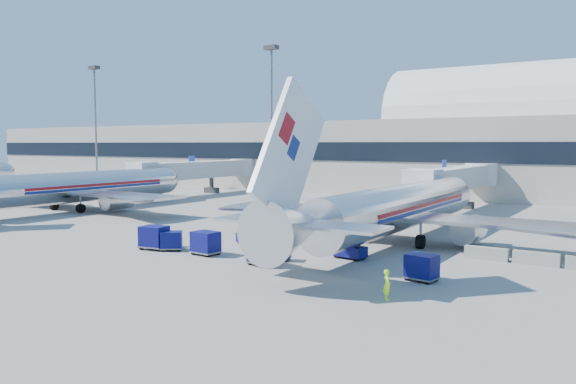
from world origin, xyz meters
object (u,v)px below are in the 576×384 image
Objects in this scene: jetbridge_near at (459,179)px; barrier_near at (486,253)px; airliner_mid at (74,187)px; barrier_mid at (536,259)px; mast_far_west at (95,109)px; cart_train_b at (171,240)px; cart_train_c at (154,237)px; airliner_main at (395,208)px; tug_right at (349,249)px; cart_solo_near at (262,253)px; mast_west at (271,99)px; jetbridge_mid at (203,170)px; cart_open_red at (163,241)px; tug_lead at (273,251)px; cart_solo_far at (422,267)px; ramp_worker at (387,285)px; cart_train_a at (206,242)px; tug_left at (250,235)px.

barrier_near is (10.40, -28.81, -3.48)m from jetbridge_near.
airliner_mid is 53.42m from barrier_mid.
barrier_mid is (81.30, -28.00, -14.34)m from mast_far_west.
cart_train_c is at bearing 156.57° from cart_train_b.
airliner_main is 15.22× the size of tug_right.
barrier_near is at bearing -70.15° from jetbridge_near.
mast_far_west is at bearing 162.81° from cart_solo_near.
cart_train_c is (15.22, -38.11, -13.81)m from mast_west.
airliner_main is 11.84m from barrier_mid.
jetbridge_mid is at bearing 180.00° from jetbridge_near.
cart_open_red is (-12.78, -37.58, -3.55)m from jetbridge_near.
tug_lead is 1.30× the size of cart_open_red.
cart_solo_far is (21.07, 1.60, -0.12)m from cart_train_c.
airliner_main is 12.10m from tug_lead.
ramp_worker is (6.56, -8.53, 0.12)m from tug_right.
airliner_mid is at bearing 163.29° from cart_train_a.
cart_train_a is (-5.33, -1.11, 0.24)m from tug_lead.
airliner_main is 19.53m from cart_train_c.
cart_solo_near is (-4.34, -12.73, -2.09)m from airliner_main.
cart_train_b is (-24.63, -9.71, 0.34)m from barrier_mid.
mast_west reaches higher than barrier_near.
mast_far_west is 11.07× the size of cart_solo_near.
tug_left is at bearing 21.92° from cart_train_b.
jetbridge_mid is 16.88× the size of ramp_worker.
cart_solo_far is at bearing -101.39° from barrier_near.
ramp_worker reaches higher than cart_solo_near.
mast_west is (14.40, -0.81, 10.86)m from jetbridge_mid.
tug_right is 10.76m from ramp_worker.
tug_left reaches higher than barrier_near.
tug_lead is 1.30× the size of cart_solo_far.
mast_west is 7.53× the size of barrier_mid.
tug_lead is 1.06× the size of tug_right.
barrier_mid is (3.30, 0.00, 0.00)m from barrier_near.
cart_open_red is (29.22, -37.58, -3.55)m from jetbridge_mid.
ramp_worker is (50.56, -42.30, -3.11)m from jetbridge_mid.
jetbridge_mid is at bearing 176.79° from mast_west.
barrier_near is 1.30× the size of cart_train_c.
barrier_mid is 14.44m from ramp_worker.
airliner_main is 8.74m from barrier_near.
jetbridge_mid is 66.00m from ramp_worker.
mast_west is at bearing 56.25° from tug_left.
airliner_mid is 16.19× the size of cart_train_c.
mast_west is at bearing 0.00° from mast_far_west.
jetbridge_mid is at bearing 11.15° from ramp_worker.
tug_left reaches higher than barrier_mid.
barrier_near is at bearing -19.75° from mast_far_west.
cart_train_b is at bearing -105.84° from jetbridge_near.
airliner_main is 18.26× the size of cart_solo_near.
cart_train_a is 3.39m from cart_train_b.
mast_west reaches higher than tug_lead.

